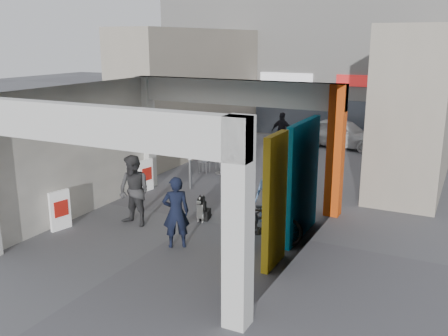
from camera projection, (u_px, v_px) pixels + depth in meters
The scene contains 21 objects.
ground at pixel (199, 220), 13.06m from camera, with size 90.00×90.00×0.00m, color #58585D.
arcade_canopy at pixel (201, 142), 11.54m from camera, with size 6.40×6.45×6.40m.
far_building at pixel (340, 52), 24.15m from camera, with size 18.00×4.08×8.00m.
plaza_bldg_left at pixel (193, 91), 20.87m from camera, with size 2.00×9.00×5.00m, color #A39887.
plaza_bldg_right at pixel (422, 103), 16.95m from camera, with size 2.00×9.00×5.00m, color #A39887.
bollard_left at pixel (190, 174), 15.67m from camera, with size 0.09×0.09×0.97m, color #909398.
bollard_center at pixel (234, 182), 15.02m from camera, with size 0.09×0.09×0.85m, color #909398.
bollard_right at pixel (284, 186), 14.45m from camera, with size 0.09×0.09×0.93m, color #909398.
advert_board_near at pixel (60, 210), 12.31m from camera, with size 0.20×0.55×1.00m.
advert_board_far at pixel (146, 175), 15.44m from camera, with size 0.19×0.56×1.00m.
cafe_set at pixel (222, 163), 17.81m from camera, with size 1.38×1.11×0.83m.
produce_stand at pixel (238, 155), 18.94m from camera, with size 1.19×0.64×0.78m.
crate_stack at pixel (302, 150), 20.07m from camera, with size 0.51×0.43×0.56m.
border_collie at pixel (203, 210), 12.99m from camera, with size 0.26×0.52×0.71m.
man_with_dog at pixel (176, 212), 11.20m from camera, with size 0.60×0.40×1.66m, color black.
man_back_turned at pixel (134, 191), 12.49m from camera, with size 0.88×0.69×1.81m, color #373739.
man_elderly at pixel (270, 193), 12.86m from camera, with size 0.74×0.48×1.52m, color #5678A8.
man_crates at pixel (282, 132), 20.96m from camera, with size 0.96×0.40×1.63m, color black.
bicycle_front at pixel (270, 214), 12.21m from camera, with size 0.59×1.70×0.89m, color black.
bicycle_rear at pixel (262, 225), 11.22m from camera, with size 0.52×1.84×1.11m, color black.
white_van at pixel (342, 133), 21.69m from camera, with size 1.46×3.64×1.24m, color silver.
Camera 1 is at (6.12, -10.69, 4.61)m, focal length 40.00 mm.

